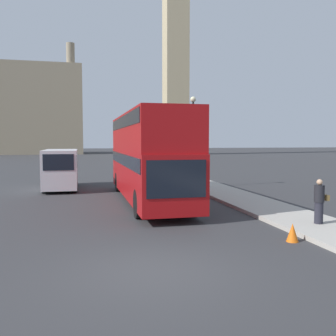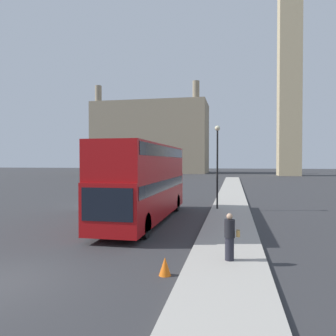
% 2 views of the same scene
% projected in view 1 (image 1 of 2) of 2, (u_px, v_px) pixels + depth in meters
% --- Properties ---
extents(ground_plane, '(300.00, 300.00, 0.00)m').
position_uv_depth(ground_plane, '(152.00, 270.00, 8.69)').
color(ground_plane, '#333335').
extents(building_block_distant, '(32.80, 15.35, 24.92)m').
position_uv_depth(building_block_distant, '(11.00, 110.00, 87.83)').
color(building_block_distant, gray).
rests_on(building_block_distant, ground_plane).
extents(red_double_decker_bus, '(2.47, 11.50, 4.28)m').
position_uv_depth(red_double_decker_bus, '(148.00, 153.00, 18.45)').
color(red_double_decker_bus, '#A80F11').
rests_on(red_double_decker_bus, ground_plane).
extents(white_van, '(1.99, 5.32, 2.45)m').
position_uv_depth(white_van, '(61.00, 168.00, 23.19)').
color(white_van, silver).
rests_on(white_van, ground_plane).
extents(pedestrian, '(0.50, 0.34, 1.54)m').
position_uv_depth(pedestrian, '(319.00, 201.00, 12.84)').
color(pedestrian, '#23232D').
rests_on(pedestrian, sidewalk_strip).
extents(street_lamp, '(0.36, 0.36, 5.66)m').
position_uv_depth(street_lamp, '(193.00, 127.00, 23.78)').
color(street_lamp, black).
rests_on(street_lamp, sidewalk_strip).
extents(traffic_cone, '(0.36, 0.36, 0.55)m').
position_uv_depth(traffic_cone, '(292.00, 233.00, 11.11)').
color(traffic_cone, orange).
rests_on(traffic_cone, ground_plane).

